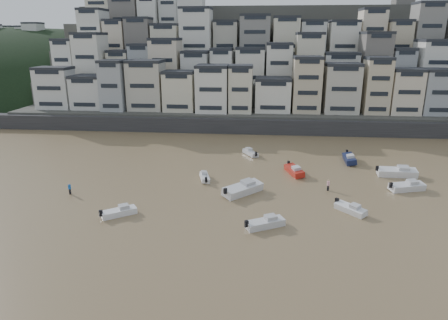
# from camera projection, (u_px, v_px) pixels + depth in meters

# --- Properties ---
(ground) EXTENTS (400.00, 400.00, 0.00)m
(ground) POSITION_uv_depth(u_px,v_px,m) (156.00, 305.00, 34.70)
(ground) COLOR olive
(ground) RESTS_ON ground
(sea_strip) EXTENTS (340.00, 340.00, 0.00)m
(sea_strip) POSITION_uv_depth(u_px,v_px,m) (2.00, 87.00, 182.41)
(sea_strip) COLOR #4C626D
(sea_strip) RESTS_ON ground
(harbor_wall) EXTENTS (140.00, 3.00, 3.50)m
(harbor_wall) POSITION_uv_depth(u_px,v_px,m) (266.00, 126.00, 95.05)
(harbor_wall) COLOR #38383A
(harbor_wall) RESTS_ON ground
(hillside) EXTENTS (141.04, 66.00, 50.00)m
(hillside) POSITION_uv_depth(u_px,v_px,m) (281.00, 66.00, 129.13)
(hillside) COLOR #4C4C47
(hillside) RESTS_ON ground
(headland) EXTENTS (216.00, 135.00, 53.33)m
(headland) POSITION_uv_depth(u_px,v_px,m) (20.00, 90.00, 171.55)
(headland) COLOR black
(headland) RESTS_ON ground
(boat_a) EXTENTS (5.56, 4.07, 1.46)m
(boat_a) POSITION_uv_depth(u_px,v_px,m) (265.00, 222.00, 48.61)
(boat_a) COLOR silver
(boat_a) RESTS_ON ground
(boat_b) EXTENTS (4.35, 4.64, 1.31)m
(boat_b) POSITION_uv_depth(u_px,v_px,m) (351.00, 208.00, 52.64)
(boat_b) COLOR silver
(boat_b) RESTS_ON ground
(boat_c) EXTENTS (6.73, 6.86, 1.98)m
(boat_c) POSITION_uv_depth(u_px,v_px,m) (243.00, 188.00, 58.76)
(boat_c) COLOR silver
(boat_c) RESTS_ON ground
(boat_d) EXTENTS (6.23, 3.63, 1.61)m
(boat_d) POSITION_uv_depth(u_px,v_px,m) (407.00, 185.00, 60.12)
(boat_d) COLOR silver
(boat_d) RESTS_ON ground
(boat_e) EXTENTS (3.59, 6.14, 1.59)m
(boat_e) POSITION_uv_depth(u_px,v_px,m) (294.00, 169.00, 67.34)
(boat_e) COLOR #B02015
(boat_e) RESTS_ON ground
(boat_f) EXTENTS (2.49, 4.57, 1.19)m
(boat_f) POSITION_uv_depth(u_px,v_px,m) (205.00, 177.00, 64.58)
(boat_f) COLOR white
(boat_f) RESTS_ON ground
(boat_g) EXTENTS (6.92, 2.43, 1.87)m
(boat_g) POSITION_uv_depth(u_px,v_px,m) (397.00, 171.00, 66.18)
(boat_g) COLOR silver
(boat_g) RESTS_ON ground
(boat_h) EXTENTS (3.68, 4.85, 1.28)m
(boat_h) POSITION_uv_depth(u_px,v_px,m) (250.00, 152.00, 78.12)
(boat_h) COLOR silver
(boat_h) RESTS_ON ground
(boat_i) EXTENTS (2.14, 6.09, 1.65)m
(boat_i) POSITION_uv_depth(u_px,v_px,m) (349.00, 158.00, 73.71)
(boat_i) COLOR #141C3F
(boat_i) RESTS_ON ground
(boat_j) EXTENTS (4.92, 4.14, 1.34)m
(boat_j) POSITION_uv_depth(u_px,v_px,m) (119.00, 211.00, 51.80)
(boat_j) COLOR white
(boat_j) RESTS_ON ground
(person_blue) EXTENTS (0.44, 0.44, 1.74)m
(person_blue) POSITION_uv_depth(u_px,v_px,m) (70.00, 189.00, 58.74)
(person_blue) COLOR blue
(person_blue) RESTS_ON ground
(person_pink) EXTENTS (0.44, 0.44, 1.74)m
(person_pink) POSITION_uv_depth(u_px,v_px,m) (328.00, 185.00, 60.10)
(person_pink) COLOR #F1AAB7
(person_pink) RESTS_ON ground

